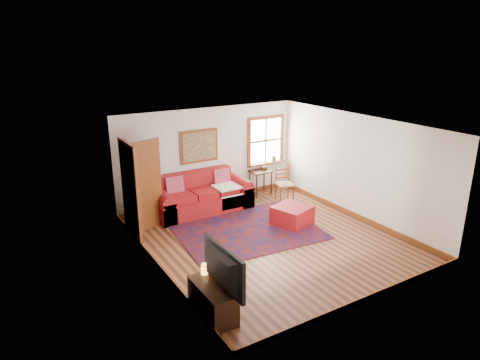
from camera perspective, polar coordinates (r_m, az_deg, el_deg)
ground at (r=9.34m, az=3.85°, el=-7.92°), size 5.50×5.50×0.00m
room_envelope at (r=8.76m, az=4.02°, el=1.87°), size 5.04×5.54×2.52m
window at (r=11.96m, az=3.60°, el=4.63°), size 1.18×0.20×1.38m
doorway at (r=9.52m, az=-13.29°, el=-0.91°), size 0.89×1.08×2.14m
framed_artwork at (r=10.89m, az=-5.49°, el=4.52°), size 1.05×0.07×0.85m
persian_rug at (r=9.74m, az=0.84°, el=-6.67°), size 3.28×2.72×0.02m
red_leather_sofa at (r=10.80m, az=-5.15°, el=-2.42°), size 2.46×1.02×0.96m
red_ottoman at (r=10.06m, az=6.97°, el=-4.68°), size 0.96×0.96×0.44m
side_table at (r=11.76m, az=2.77°, el=0.68°), size 0.58×0.44×0.70m
ladder_back_chair at (r=11.46m, az=5.87°, el=-0.29°), size 0.52×0.50×0.92m
media_cabinet at (r=6.89m, az=-3.66°, el=-15.75°), size 0.42×0.94×0.52m
television at (r=6.50m, az=-3.14°, el=-11.80°), size 0.15×1.17×0.67m
candle_hurricane at (r=7.01m, az=-4.78°, el=-11.83°), size 0.12×0.12×0.18m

